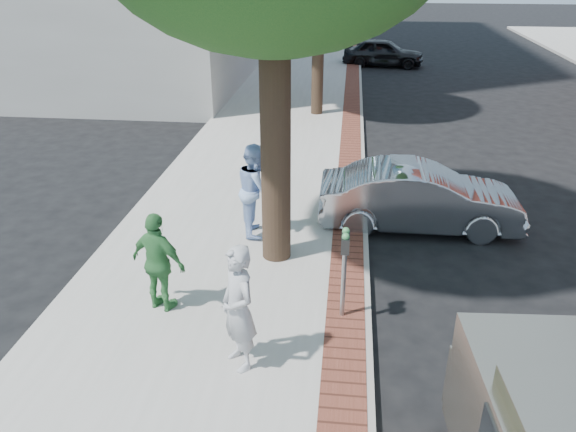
# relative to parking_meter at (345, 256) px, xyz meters

# --- Properties ---
(ground) EXTENTS (120.00, 120.00, 0.00)m
(ground) POSITION_rel_parking_meter_xyz_m (-0.64, -0.13, -1.21)
(ground) COLOR black
(ground) RESTS_ON ground
(sidewalk) EXTENTS (5.00, 60.00, 0.15)m
(sidewalk) POSITION_rel_parking_meter_xyz_m (-2.14, 7.87, -1.13)
(sidewalk) COLOR #9E9991
(sidewalk) RESTS_ON ground
(brick_strip) EXTENTS (0.60, 60.00, 0.01)m
(brick_strip) POSITION_rel_parking_meter_xyz_m (0.06, 7.87, -1.05)
(brick_strip) COLOR brown
(brick_strip) RESTS_ON sidewalk
(curb) EXTENTS (0.10, 60.00, 0.15)m
(curb) POSITION_rel_parking_meter_xyz_m (0.41, 7.87, -1.13)
(curb) COLOR gray
(curb) RESTS_ON ground
(office_base) EXTENTS (18.20, 22.20, 4.00)m
(office_base) POSITION_rel_parking_meter_xyz_m (-13.64, 21.87, 0.79)
(office_base) COLOR gray
(office_base) RESTS_ON ground
(signal_near) EXTENTS (0.70, 0.15, 3.80)m
(signal_near) POSITION_rel_parking_meter_xyz_m (0.26, 21.87, 1.05)
(signal_near) COLOR black
(signal_near) RESTS_ON ground
(parking_meter) EXTENTS (0.12, 0.32, 1.47)m
(parking_meter) POSITION_rel_parking_meter_xyz_m (0.00, 0.00, 0.00)
(parking_meter) COLOR gray
(parking_meter) RESTS_ON sidewalk
(person_gray) EXTENTS (0.74, 0.78, 1.79)m
(person_gray) POSITION_rel_parking_meter_xyz_m (-1.35, -1.27, -0.16)
(person_gray) COLOR #A9AAAE
(person_gray) RESTS_ON sidewalk
(person_officer) EXTENTS (0.87, 1.02, 1.83)m
(person_officer) POSITION_rel_parking_meter_xyz_m (-1.76, 2.68, -0.14)
(person_officer) COLOR #99B9ED
(person_officer) RESTS_ON sidewalk
(person_green) EXTENTS (1.03, 0.71, 1.63)m
(person_green) POSITION_rel_parking_meter_xyz_m (-2.81, -0.09, -0.24)
(person_green) COLOR #3A8141
(person_green) RESTS_ON sidewalk
(sedan_silver) EXTENTS (4.10, 1.46, 1.35)m
(sedan_silver) POSITION_rel_parking_meter_xyz_m (1.49, 3.55, -0.53)
(sedan_silver) COLOR #A2A3A9
(sedan_silver) RESTS_ON ground
(bg_car) EXTENTS (4.09, 2.00, 1.34)m
(bg_car) POSITION_rel_parking_meter_xyz_m (1.53, 21.73, -0.53)
(bg_car) COLOR black
(bg_car) RESTS_ON ground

